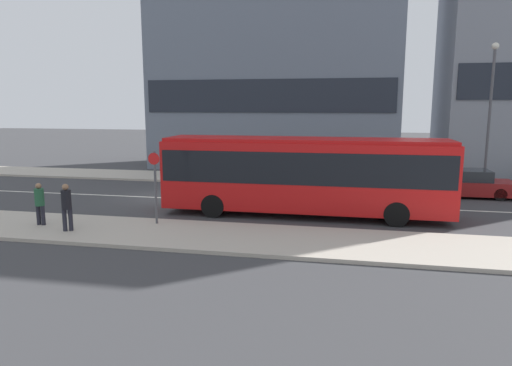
# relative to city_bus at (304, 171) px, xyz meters

# --- Properties ---
(ground_plane) EXTENTS (120.00, 120.00, 0.00)m
(ground_plane) POSITION_rel_city_bus_xyz_m (-7.02, 2.26, -1.86)
(ground_plane) COLOR #3A3A3D
(sidewalk_near) EXTENTS (44.00, 3.50, 0.13)m
(sidewalk_near) POSITION_rel_city_bus_xyz_m (-7.02, -3.99, -1.80)
(sidewalk_near) COLOR #B2A899
(sidewalk_near) RESTS_ON ground_plane
(sidewalk_far) EXTENTS (44.00, 3.50, 0.13)m
(sidewalk_far) POSITION_rel_city_bus_xyz_m (-7.02, 8.51, -1.80)
(sidewalk_far) COLOR #B2A899
(sidewalk_far) RESTS_ON ground_plane
(lane_centerline) EXTENTS (41.80, 0.16, 0.01)m
(lane_centerline) POSITION_rel_city_bus_xyz_m (-7.02, 2.26, -1.86)
(lane_centerline) COLOR silver
(lane_centerline) RESTS_ON ground_plane
(apartment_block_left_tower) EXTENTS (17.49, 6.87, 18.83)m
(apartment_block_left_tower) POSITION_rel_city_bus_xyz_m (-3.72, 15.16, 7.55)
(apartment_block_left_tower) COLOR slate
(apartment_block_left_tower) RESTS_ON ground_plane
(city_bus) EXTENTS (11.73, 2.48, 3.23)m
(city_bus) POSITION_rel_city_bus_xyz_m (0.00, 0.00, 0.00)
(city_bus) COLOR red
(city_bus) RESTS_ON ground_plane
(parked_car_0) EXTENTS (4.59, 1.86, 1.37)m
(parked_car_0) POSITION_rel_city_bus_xyz_m (7.56, 5.65, -1.21)
(parked_car_0) COLOR maroon
(parked_car_0) RESTS_ON ground_plane
(pedestrian_near_stop) EXTENTS (0.35, 0.34, 1.59)m
(pedestrian_near_stop) POSITION_rel_city_bus_xyz_m (-9.45, -4.00, -0.84)
(pedestrian_near_stop) COLOR #23232D
(pedestrian_near_stop) RESTS_ON sidewalk_near
(pedestrian_down_pavement) EXTENTS (0.34, 0.34, 1.70)m
(pedestrian_down_pavement) POSITION_rel_city_bus_xyz_m (-7.96, -4.55, -0.76)
(pedestrian_down_pavement) COLOR #23232D
(pedestrian_down_pavement) RESTS_ON sidewalk_near
(bus_stop_sign) EXTENTS (0.44, 0.12, 2.75)m
(bus_stop_sign) POSITION_rel_city_bus_xyz_m (-5.28, -2.96, -0.13)
(bus_stop_sign) COLOR #4C4C51
(bus_stop_sign) RESTS_ON sidewalk_near
(street_lamp) EXTENTS (0.36, 0.36, 7.57)m
(street_lamp) POSITION_rel_city_bus_xyz_m (8.90, 7.20, 2.83)
(street_lamp) COLOR #4C4C51
(street_lamp) RESTS_ON sidewalk_far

